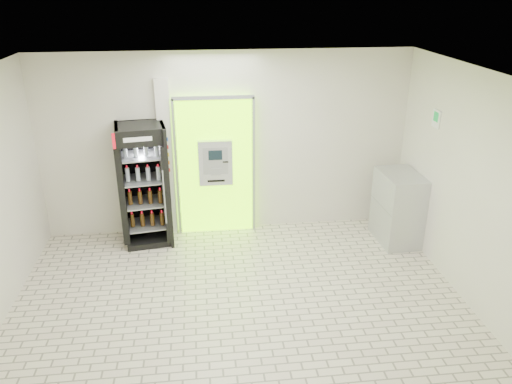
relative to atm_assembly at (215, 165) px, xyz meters
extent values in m
plane|color=beige|center=(0.20, -2.41, -1.17)|extent=(6.00, 6.00, 0.00)
plane|color=silver|center=(0.20, 0.09, 0.33)|extent=(6.00, 0.00, 6.00)
plane|color=silver|center=(0.20, -4.91, 0.33)|extent=(6.00, 0.00, 6.00)
plane|color=silver|center=(3.20, -2.41, 0.33)|extent=(0.00, 5.00, 5.00)
plane|color=white|center=(0.20, -2.41, 1.83)|extent=(6.00, 6.00, 0.00)
cube|color=#86FF00|center=(0.00, 0.02, -0.02)|extent=(1.20, 0.12, 2.30)
cube|color=gray|center=(0.00, -0.05, 1.13)|extent=(1.28, 0.04, 0.06)
cube|color=gray|center=(-0.63, -0.05, -0.02)|extent=(0.04, 0.04, 2.30)
cube|color=gray|center=(0.63, -0.05, -0.02)|extent=(0.04, 0.04, 2.30)
cube|color=black|center=(0.10, -0.04, -0.67)|extent=(0.62, 0.01, 0.67)
cube|color=black|center=(-0.34, -0.04, 0.81)|extent=(0.22, 0.01, 0.18)
cube|color=#B0B3B8|center=(0.00, -0.09, 0.08)|extent=(0.55, 0.12, 0.75)
cube|color=black|center=(0.00, -0.16, 0.23)|extent=(0.22, 0.01, 0.16)
cube|color=gray|center=(0.00, -0.16, -0.05)|extent=(0.16, 0.01, 0.12)
cube|color=black|center=(0.16, -0.16, 0.11)|extent=(0.09, 0.01, 0.02)
cube|color=black|center=(0.00, -0.16, -0.21)|extent=(0.28, 0.01, 0.03)
cube|color=silver|center=(-0.78, 0.04, 0.13)|extent=(0.22, 0.10, 2.60)
cube|color=#193FB2|center=(-0.78, -0.02, 0.48)|extent=(0.09, 0.01, 0.06)
cube|color=red|center=(-0.78, -0.02, 0.35)|extent=(0.09, 0.01, 0.06)
cube|color=yellow|center=(-0.78, -0.02, 0.22)|extent=(0.09, 0.01, 0.06)
cube|color=orange|center=(-0.78, -0.02, 0.09)|extent=(0.09, 0.01, 0.06)
cube|color=red|center=(-0.78, -0.02, -0.04)|extent=(0.09, 0.01, 0.06)
cube|color=black|center=(-1.13, -0.26, -0.19)|extent=(0.83, 0.77, 1.96)
cube|color=black|center=(-1.13, 0.05, -0.19)|extent=(0.73, 0.16, 1.96)
cube|color=red|center=(-1.13, -0.59, 0.66)|extent=(0.71, 0.12, 0.23)
cube|color=white|center=(-1.13, -0.59, 0.66)|extent=(0.41, 0.07, 0.07)
cube|color=black|center=(-1.13, -0.26, -1.12)|extent=(0.83, 0.77, 0.10)
cylinder|color=gray|center=(-0.81, -0.61, -0.27)|extent=(0.03, 0.03, 0.88)
cube|color=gray|center=(-1.13, -0.26, -0.88)|extent=(0.70, 0.66, 0.02)
cube|color=gray|center=(-1.13, -0.26, -0.48)|extent=(0.70, 0.66, 0.02)
cube|color=gray|center=(-1.13, -0.26, -0.09)|extent=(0.70, 0.66, 0.02)
cube|color=gray|center=(-1.13, -0.26, 0.30)|extent=(0.70, 0.66, 0.02)
cube|color=#B0B3B8|center=(2.90, -0.72, -0.59)|extent=(0.62, 0.90, 1.16)
cube|color=gray|center=(2.61, -0.72, -0.53)|extent=(0.04, 0.86, 0.01)
cube|color=white|center=(3.19, -1.01, 0.95)|extent=(0.02, 0.22, 0.26)
cube|color=#0D9238|center=(3.18, -1.01, 0.98)|extent=(0.00, 0.14, 0.14)
camera|label=1|loc=(-0.23, -7.72, 2.79)|focal=35.00mm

